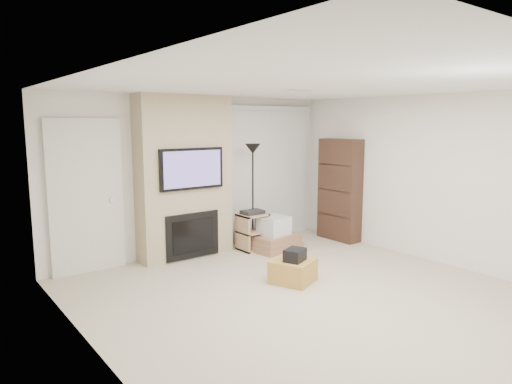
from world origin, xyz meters
TOP-DOWN VIEW (x-y plane):
  - floor at (0.00, 0.00)m, footprint 5.00×5.50m
  - ceiling at (0.00, 0.00)m, footprint 5.00×5.50m
  - wall_back at (0.00, 2.75)m, footprint 5.00×0.00m
  - wall_left at (-2.50, 0.00)m, footprint 0.00×5.50m
  - wall_right at (2.50, 0.00)m, footprint 0.00×5.50m
  - hvac_vent at (0.40, 0.80)m, footprint 0.35×0.18m
  - ottoman at (0.18, 0.64)m, footprint 0.65×0.65m
  - black_bag at (0.17, 0.59)m, footprint 0.34×0.31m
  - fireplace_wall at (-0.35, 2.54)m, footprint 1.50×0.47m
  - entry_door at (-1.80, 2.71)m, footprint 1.02×0.11m
  - vertical_blinds at (1.40, 2.70)m, footprint 1.98×0.10m
  - floor_lamp at (0.78, 2.30)m, footprint 0.26×0.26m
  - av_stand at (0.71, 2.21)m, footprint 0.45×0.38m
  - box_stack at (0.99, 2.01)m, footprint 0.90×0.73m
  - bookshelf at (2.34, 1.80)m, footprint 0.30×0.80m

SIDE VIEW (x-z plane):
  - floor at x=0.00m, z-range 0.00..0.00m
  - ottoman at x=0.18m, z-range 0.00..0.30m
  - box_stack at x=0.99m, z-range -0.07..0.48m
  - av_stand at x=0.71m, z-range 0.02..0.68m
  - black_bag at x=0.17m, z-range 0.30..0.46m
  - bookshelf at x=2.34m, z-range 0.00..1.80m
  - entry_door at x=-1.80m, z-range -0.02..2.12m
  - fireplace_wall at x=-0.35m, z-range -0.01..2.49m
  - wall_back at x=0.00m, z-range 0.00..2.50m
  - wall_left at x=-2.50m, z-range 0.00..2.50m
  - wall_right at x=2.50m, z-range 0.00..2.50m
  - vertical_blinds at x=1.40m, z-range 0.09..2.46m
  - floor_lamp at x=0.78m, z-range 0.50..2.24m
  - hvac_vent at x=0.40m, z-range 2.49..2.50m
  - ceiling at x=0.00m, z-range 2.50..2.50m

